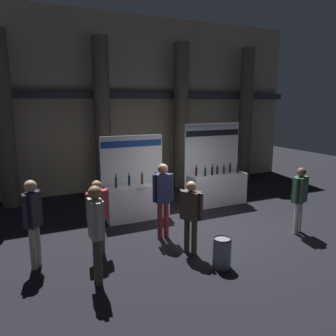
# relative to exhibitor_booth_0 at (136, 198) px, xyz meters

# --- Properties ---
(ground_plane) EXTENTS (26.53, 26.53, 0.00)m
(ground_plane) POSITION_rel_exhibitor_booth_0_xyz_m (1.31, -1.67, -0.58)
(ground_plane) COLOR black
(hall_colonnade) EXTENTS (13.26, 1.13, 6.25)m
(hall_colonnade) POSITION_rel_exhibitor_booth_0_xyz_m (1.31, 3.29, 2.45)
(hall_colonnade) COLOR gray
(hall_colonnade) RESTS_ON ground_plane
(exhibitor_booth_0) EXTENTS (1.82, 0.75, 2.30)m
(exhibitor_booth_0) POSITION_rel_exhibitor_booth_0_xyz_m (0.00, 0.00, 0.00)
(exhibitor_booth_0) COLOR white
(exhibitor_booth_0) RESTS_ON ground_plane
(exhibitor_booth_1) EXTENTS (1.98, 0.66, 2.54)m
(exhibitor_booth_1) POSITION_rel_exhibitor_booth_0_xyz_m (2.75, 0.18, 0.04)
(exhibitor_booth_1) COLOR white
(exhibitor_booth_1) RESTS_ON ground_plane
(trash_bin) EXTENTS (0.36, 0.36, 0.61)m
(trash_bin) POSITION_rel_exhibitor_booth_0_xyz_m (0.53, -3.43, -0.28)
(trash_bin) COLOR slate
(trash_bin) RESTS_ON ground_plane
(visitor_0) EXTENTS (0.38, 0.42, 1.77)m
(visitor_0) POSITION_rel_exhibitor_booth_0_xyz_m (-2.78, -1.88, 0.47)
(visitor_0) COLOR #ADA393
(visitor_0) RESTS_ON ground_plane
(visitor_1) EXTENTS (0.40, 0.53, 1.59)m
(visitor_1) POSITION_rel_exhibitor_booth_0_xyz_m (0.28, -2.61, 0.37)
(visitor_1) COLOR #47382D
(visitor_1) RESTS_ON ground_plane
(visitor_4) EXTENTS (0.52, 0.38, 1.66)m
(visitor_4) POSITION_rel_exhibitor_booth_0_xyz_m (3.26, -2.73, 0.41)
(visitor_4) COLOR silver
(visitor_4) RESTS_ON ground_plane
(visitor_5) EXTENTS (0.24, 0.53, 1.81)m
(visitor_5) POSITION_rel_exhibitor_booth_0_xyz_m (-1.82, -2.99, 0.50)
(visitor_5) COLOR #47382D
(visitor_5) RESTS_ON ground_plane
(visitor_7) EXTENTS (0.50, 0.26, 1.81)m
(visitor_7) POSITION_rel_exhibitor_booth_0_xyz_m (0.09, -1.60, 0.49)
(visitor_7) COLOR maroon
(visitor_7) RESTS_ON ground_plane
(visitor_8) EXTENTS (0.53, 0.39, 1.64)m
(visitor_8) POSITION_rel_exhibitor_booth_0_xyz_m (-1.53, -1.90, 0.40)
(visitor_8) COLOR #33563D
(visitor_8) RESTS_ON ground_plane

